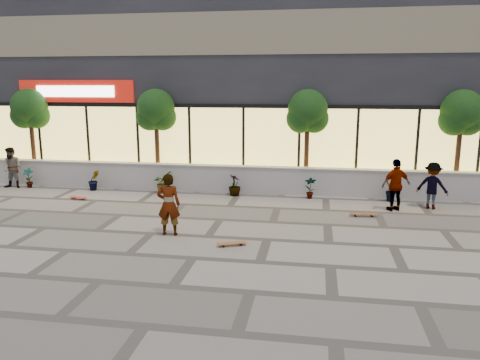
% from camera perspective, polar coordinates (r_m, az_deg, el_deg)
% --- Properties ---
extents(ground, '(80.00, 80.00, 0.00)m').
position_cam_1_polar(ground, '(11.48, -5.79, -9.45)').
color(ground, '#A89E92').
rests_on(ground, ground).
extents(planter_wall, '(22.00, 0.42, 1.04)m').
position_cam_1_polar(planter_wall, '(17.92, -0.05, 0.12)').
color(planter_wall, beige).
rests_on(planter_wall, ground).
extents(retail_building, '(24.00, 9.17, 8.50)m').
position_cam_1_polar(retail_building, '(22.98, 2.20, 12.02)').
color(retail_building, '#26272C').
rests_on(retail_building, ground).
extents(shrub_a, '(0.43, 0.29, 0.81)m').
position_cam_1_polar(shrub_a, '(20.59, -24.37, 0.25)').
color(shrub_a, black).
rests_on(shrub_a, ground).
extents(shrub_b, '(0.57, 0.57, 0.81)m').
position_cam_1_polar(shrub_b, '(19.19, -17.38, -0.01)').
color(shrub_b, black).
rests_on(shrub_b, ground).
extents(shrub_c, '(0.68, 0.77, 0.81)m').
position_cam_1_polar(shrub_c, '(18.12, -9.43, -0.30)').
color(shrub_c, black).
rests_on(shrub_c, ground).
extents(shrub_d, '(0.64, 0.64, 0.81)m').
position_cam_1_polar(shrub_d, '(17.43, -0.67, -0.61)').
color(shrub_d, black).
rests_on(shrub_d, ground).
extents(shrub_e, '(0.46, 0.35, 0.81)m').
position_cam_1_polar(shrub_e, '(17.18, 8.57, -0.93)').
color(shrub_e, black).
rests_on(shrub_e, ground).
extents(shrub_f, '(0.55, 0.57, 0.81)m').
position_cam_1_polar(shrub_f, '(17.39, 17.83, -1.22)').
color(shrub_f, black).
rests_on(shrub_f, ground).
extents(tree_west, '(1.60, 1.50, 3.92)m').
position_cam_1_polar(tree_west, '(21.59, -24.24, 7.68)').
color(tree_west, '#4A2B1A').
rests_on(tree_west, ground).
extents(tree_midwest, '(1.60, 1.50, 3.92)m').
position_cam_1_polar(tree_midwest, '(19.14, -10.21, 8.12)').
color(tree_midwest, '#4A2B1A').
rests_on(tree_midwest, ground).
extents(tree_mideast, '(1.60, 1.50, 3.92)m').
position_cam_1_polar(tree_mideast, '(18.06, 8.24, 7.98)').
color(tree_mideast, '#4A2B1A').
rests_on(tree_mideast, ground).
extents(tree_east, '(1.60, 1.50, 3.92)m').
position_cam_1_polar(tree_east, '(18.78, 25.39, 7.12)').
color(tree_east, '#4A2B1A').
rests_on(tree_east, ground).
extents(skater_center, '(0.68, 0.49, 1.73)m').
position_cam_1_polar(skater_center, '(13.00, -8.69, -2.96)').
color(skater_center, white).
rests_on(skater_center, ground).
extents(skater_left, '(0.82, 0.65, 1.64)m').
position_cam_1_polar(skater_left, '(20.72, -26.02, 1.34)').
color(skater_left, '#977F61').
rests_on(skater_left, ground).
extents(skater_right_near, '(1.10, 0.80, 1.73)m').
position_cam_1_polar(skater_right_near, '(16.12, 18.48, -0.58)').
color(skater_right_near, silver).
rests_on(skater_right_near, ground).
extents(skater_right_far, '(1.16, 0.95, 1.57)m').
position_cam_1_polar(skater_right_far, '(16.81, 22.41, -0.65)').
color(skater_right_far, maroon).
rests_on(skater_right_far, ground).
extents(skateboard_center, '(0.78, 0.48, 0.09)m').
position_cam_1_polar(skateboard_center, '(12.20, -1.00, -7.70)').
color(skateboard_center, brown).
rests_on(skateboard_center, ground).
extents(skateboard_left, '(0.73, 0.31, 0.08)m').
position_cam_1_polar(skateboard_left, '(17.93, -19.13, -2.02)').
color(skateboard_left, red).
rests_on(skateboard_left, ground).
extents(skateboard_right_near, '(0.86, 0.29, 0.10)m').
position_cam_1_polar(skateboard_right_near, '(15.29, 14.82, -4.02)').
color(skateboard_right_near, brown).
rests_on(skateboard_right_near, ground).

